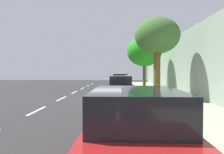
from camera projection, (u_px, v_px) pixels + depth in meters
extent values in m
plane|color=#292929|center=(103.00, 98.00, 14.23)|extent=(58.93, 58.93, 0.00)
cube|color=#A1A486|center=(162.00, 97.00, 14.13)|extent=(3.58, 36.83, 0.16)
cube|color=gray|center=(135.00, 97.00, 14.17)|extent=(0.16, 36.83, 0.16)
cube|color=white|center=(37.00, 111.00, 9.58)|extent=(0.14, 2.20, 0.01)
cube|color=white|center=(61.00, 99.00, 13.78)|extent=(0.14, 2.20, 0.01)
cube|color=white|center=(74.00, 92.00, 17.98)|extent=(0.14, 2.20, 0.01)
cube|color=white|center=(82.00, 88.00, 22.18)|extent=(0.14, 2.20, 0.01)
cube|color=white|center=(88.00, 86.00, 26.37)|extent=(0.14, 2.20, 0.01)
cube|color=white|center=(92.00, 84.00, 30.57)|extent=(0.14, 2.20, 0.01)
cube|color=white|center=(114.00, 98.00, 14.21)|extent=(0.12, 36.83, 0.01)
cube|color=gray|center=(192.00, 63.00, 14.02)|extent=(0.50, 36.83, 4.79)
cube|color=maroon|center=(136.00, 140.00, 3.69)|extent=(1.85, 4.43, 0.64)
cube|color=black|center=(136.00, 106.00, 3.67)|extent=(1.59, 2.13, 0.60)
cylinder|color=black|center=(165.00, 133.00, 5.02)|extent=(0.23, 0.66, 0.66)
cylinder|color=black|center=(99.00, 132.00, 5.09)|extent=(0.23, 0.66, 0.66)
cube|color=black|center=(120.00, 88.00, 14.99)|extent=(1.80, 4.41, 0.64)
cube|color=black|center=(120.00, 80.00, 14.97)|extent=(1.57, 2.11, 0.60)
cylinder|color=black|center=(130.00, 90.00, 16.34)|extent=(0.23, 0.66, 0.66)
cylinder|color=black|center=(110.00, 90.00, 16.37)|extent=(0.23, 0.66, 0.66)
cylinder|color=black|center=(133.00, 94.00, 13.62)|extent=(0.23, 0.66, 0.66)
cylinder|color=black|center=(109.00, 94.00, 13.64)|extent=(0.23, 0.66, 0.66)
cube|color=#1E512D|center=(119.00, 81.00, 26.88)|extent=(1.98, 4.48, 0.64)
cube|color=black|center=(119.00, 76.00, 26.86)|extent=(1.65, 2.18, 0.60)
cylinder|color=black|center=(124.00, 82.00, 28.27)|extent=(0.25, 0.67, 0.66)
cylinder|color=black|center=(112.00, 82.00, 28.23)|extent=(0.25, 0.67, 0.66)
cylinder|color=black|center=(126.00, 84.00, 25.55)|extent=(0.25, 0.67, 0.66)
cylinder|color=black|center=(113.00, 84.00, 25.50)|extent=(0.25, 0.67, 0.66)
torus|color=black|center=(120.00, 85.00, 22.40)|extent=(0.68, 0.21, 0.69)
torus|color=black|center=(129.00, 85.00, 22.13)|extent=(0.68, 0.21, 0.69)
cylinder|color=#1926A5|center=(123.00, 84.00, 22.30)|extent=(0.64, 0.19, 0.51)
cylinder|color=#1926A5|center=(126.00, 84.00, 22.20)|extent=(0.14, 0.07, 0.47)
cylinder|color=#1926A5|center=(124.00, 82.00, 22.28)|extent=(0.72, 0.21, 0.05)
cylinder|color=#1926A5|center=(127.00, 86.00, 22.17)|extent=(0.35, 0.12, 0.19)
cylinder|color=#1926A5|center=(128.00, 84.00, 22.15)|extent=(0.26, 0.10, 0.33)
cylinder|color=#1926A5|center=(120.00, 84.00, 22.39)|extent=(0.12, 0.06, 0.34)
cube|color=black|center=(127.00, 82.00, 22.18)|extent=(0.26, 0.15, 0.05)
cylinder|color=black|center=(120.00, 82.00, 22.37)|extent=(0.14, 0.45, 0.03)
cylinder|color=#C6B284|center=(127.00, 85.00, 21.90)|extent=(0.15, 0.15, 0.81)
cylinder|color=#C6B284|center=(126.00, 85.00, 21.72)|extent=(0.15, 0.15, 0.81)
cube|color=white|center=(126.00, 78.00, 21.79)|extent=(0.36, 0.44, 0.57)
cylinder|color=white|center=(127.00, 79.00, 22.03)|extent=(0.10, 0.10, 0.54)
cylinder|color=white|center=(125.00, 79.00, 21.55)|extent=(0.10, 0.10, 0.54)
sphere|color=#C3736C|center=(126.00, 75.00, 21.78)|extent=(0.23, 0.23, 0.23)
sphere|color=navy|center=(126.00, 74.00, 21.78)|extent=(0.25, 0.25, 0.25)
cube|color=black|center=(128.00, 78.00, 21.70)|extent=(0.28, 0.35, 0.44)
cylinder|color=brown|center=(157.00, 73.00, 13.13)|extent=(0.44, 0.44, 3.20)
ellipsoid|color=#3E682E|center=(157.00, 36.00, 13.07)|extent=(2.87, 2.87, 2.33)
cylinder|color=#494A24|center=(144.00, 75.00, 19.18)|extent=(0.30, 0.30, 2.66)
ellipsoid|color=#24961C|center=(144.00, 52.00, 19.12)|extent=(3.26, 3.26, 2.77)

